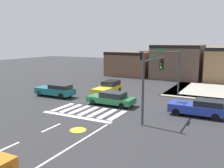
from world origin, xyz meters
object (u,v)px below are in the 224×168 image
car_green (112,98)px  car_teal (56,90)px  car_blue (199,107)px  car_yellow (108,88)px  traffic_signal_northeast (162,63)px  traffic_signal_southeast (152,74)px

car_green → car_teal: car_teal is taller
car_green → car_blue: bearing=-178.7°
car_blue → car_teal: size_ratio=0.99×
car_yellow → car_green: bearing=31.7°
car_green → car_teal: (-7.35, 0.42, 0.08)m
traffic_signal_northeast → car_teal: traffic_signal_northeast is taller
traffic_signal_northeast → car_green: 8.40m
car_yellow → car_blue: bearing=68.3°
car_blue → car_yellow: car_yellow is taller
traffic_signal_northeast → car_yellow: bearing=25.3°
car_green → car_teal: 7.36m
car_blue → car_teal: bearing=-0.8°
traffic_signal_southeast → car_yellow: (-7.64, 6.68, -2.91)m
traffic_signal_southeast → car_teal: 12.72m
traffic_signal_northeast → traffic_signal_southeast: size_ratio=1.01×
traffic_signal_northeast → car_teal: bearing=34.1°
car_green → car_yellow: car_yellow is taller
traffic_signal_southeast → car_teal: bearing=78.4°
traffic_signal_northeast → car_blue: (5.44, -7.10, -3.03)m
traffic_signal_southeast → car_blue: (3.46, 2.25, -2.90)m
car_green → traffic_signal_southeast: bearing=156.7°
traffic_signal_southeast → car_green: 6.00m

